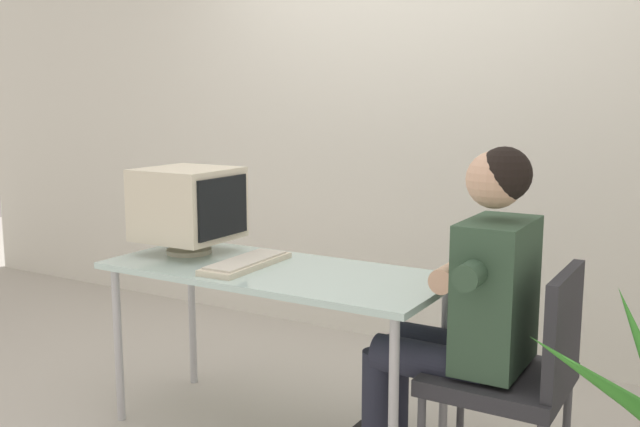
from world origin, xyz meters
The scene contains 6 objects.
wall_back centered at (0.30, 1.40, 1.50)m, with size 8.00×0.10×3.00m, color silver.
desk centered at (0.00, 0.00, 0.67)m, with size 1.46×0.62×0.73m.
crt_monitor centered at (-0.49, 0.05, 0.95)m, with size 0.40×0.39×0.39m.
keyboard centered at (-0.12, -0.03, 0.75)m, with size 0.18×0.48×0.03m.
office_chair centered at (1.01, 0.05, 0.48)m, with size 0.48×0.48×0.85m.
person_seated centered at (0.82, 0.05, 0.69)m, with size 0.72×0.58×1.27m.
Camera 1 is at (1.64, -2.40, 1.44)m, focal length 40.11 mm.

